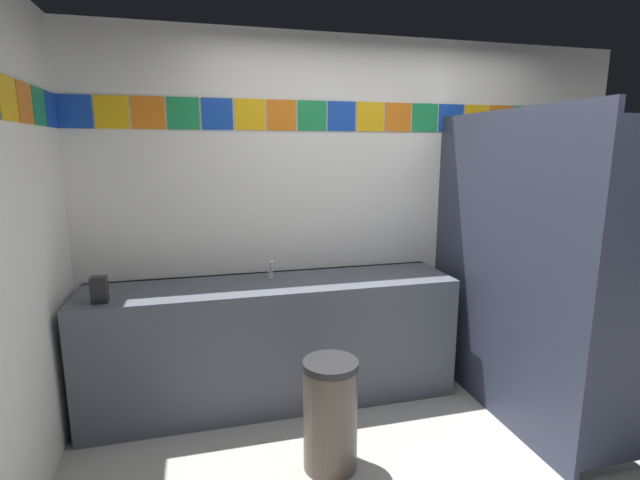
# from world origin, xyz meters

# --- Properties ---
(wall_back) EXTENTS (4.18, 0.09, 2.55)m
(wall_back) POSITION_xyz_m (-0.00, 1.49, 1.28)
(wall_back) COLOR white
(wall_back) RESTS_ON ground_plane
(vanity_counter) EXTENTS (2.51, 0.58, 0.86)m
(vanity_counter) POSITION_xyz_m (-0.79, 1.16, 0.43)
(vanity_counter) COLOR #4C515B
(vanity_counter) RESTS_ON ground_plane
(faucet_center) EXTENTS (0.04, 0.10, 0.14)m
(faucet_center) POSITION_xyz_m (-0.79, 1.25, 0.91)
(faucet_center) COLOR silver
(faucet_center) RESTS_ON vanity_counter
(soap_dispenser) EXTENTS (0.09, 0.09, 0.16)m
(soap_dispenser) POSITION_xyz_m (-1.84, 0.99, 0.94)
(soap_dispenser) COLOR black
(soap_dispenser) RESTS_ON vanity_counter
(stall_divider) EXTENTS (0.92, 1.57, 1.99)m
(stall_divider) POSITION_xyz_m (0.76, 0.40, 1.00)
(stall_divider) COLOR #33384C
(stall_divider) RESTS_ON ground_plane
(toilet) EXTENTS (0.39, 0.49, 0.74)m
(toilet) POSITION_xyz_m (1.14, 1.10, 0.30)
(toilet) COLOR white
(toilet) RESTS_ON ground_plane
(trash_bin) EXTENTS (0.30, 0.30, 0.63)m
(trash_bin) POSITION_xyz_m (-0.60, 0.36, 0.32)
(trash_bin) COLOR brown
(trash_bin) RESTS_ON ground_plane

